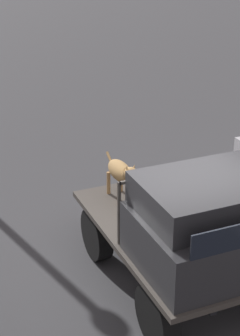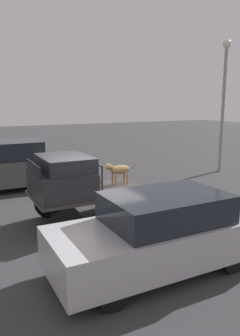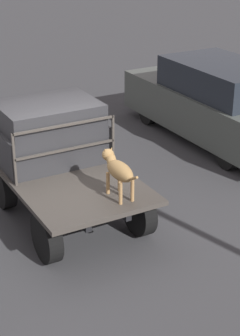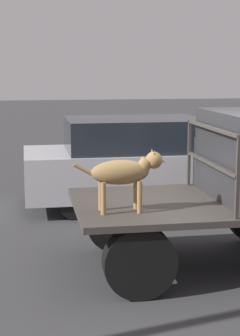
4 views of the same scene
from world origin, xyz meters
name	(u,v)px [view 1 (image 1 of 4)]	position (x,y,z in m)	size (l,w,h in m)	color
ground_plane	(176,280)	(0.00, 0.00, 0.00)	(80.00, 80.00, 0.00)	#38383A
flatbed_truck	(177,245)	(0.00, 0.00, 0.62)	(3.41, 2.04, 0.89)	black
truck_cab	(212,224)	(0.84, 0.00, 1.43)	(1.56, 1.92, 1.13)	#28282B
truck_headboard	(181,191)	(0.03, 0.00, 1.52)	(0.04, 1.92, 0.95)	#3D3833
dog	(122,173)	(-1.14, -0.40, 1.37)	(1.09, 0.29, 0.74)	#9E7547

